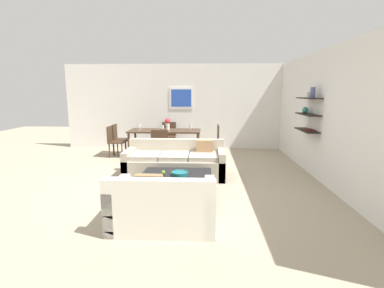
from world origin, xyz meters
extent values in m
plane|color=tan|center=(0.00, 0.00, 0.00)|extent=(18.00, 18.00, 0.00)
cube|color=silver|center=(0.30, 3.53, 1.35)|extent=(8.40, 0.06, 2.70)
cube|color=white|center=(-0.15, 3.48, 1.63)|extent=(0.75, 0.02, 0.68)
cube|color=#264CB2|center=(-0.15, 3.47, 1.63)|extent=(0.64, 0.01, 0.54)
cube|color=silver|center=(3.03, 0.60, 1.35)|extent=(0.06, 8.20, 2.70)
cube|color=black|center=(2.86, 0.64, 1.70)|extent=(0.28, 0.90, 0.02)
cube|color=black|center=(2.86, 0.64, 1.35)|extent=(0.28, 0.90, 0.02)
cube|color=black|center=(2.86, 0.64, 1.00)|extent=(0.28, 0.90, 0.02)
cylinder|color=#4C518C|center=(2.86, 0.44, 1.82)|extent=(0.10, 0.10, 0.22)
sphere|color=teal|center=(2.86, 0.82, 1.43)|extent=(0.14, 0.14, 0.14)
cylinder|color=silver|center=(2.86, 0.69, 1.77)|extent=(0.07, 0.07, 0.12)
cube|color=#4C1E19|center=(2.86, 0.49, 1.03)|extent=(0.20, 0.28, 0.03)
cube|color=#B2A893|center=(-0.03, 0.30, 0.21)|extent=(2.15, 0.90, 0.42)
cube|color=#B2A893|center=(-0.03, 0.67, 0.60)|extent=(2.15, 0.16, 0.36)
cube|color=#B2A893|center=(-1.03, 0.30, 0.30)|extent=(0.14, 0.90, 0.60)
cube|color=#B2A893|center=(0.97, 0.30, 0.30)|extent=(0.14, 0.90, 0.60)
cube|color=#B2A893|center=(-0.65, 0.26, 0.47)|extent=(0.60, 0.70, 0.10)
cube|color=#B2A893|center=(-0.03, 0.26, 0.47)|extent=(0.60, 0.70, 0.10)
cube|color=#B2A893|center=(0.59, 0.26, 0.47)|extent=(0.60, 0.70, 0.10)
cube|color=#99724C|center=(0.61, 0.49, 0.60)|extent=(0.36, 0.13, 0.36)
cube|color=silver|center=(0.06, -2.01, 0.21)|extent=(1.42, 0.90, 0.42)
cube|color=silver|center=(0.06, -2.38, 0.60)|extent=(1.42, 0.16, 0.36)
cube|color=silver|center=(0.70, -2.01, 0.30)|extent=(0.14, 0.90, 0.60)
cube|color=silver|center=(-0.59, -2.01, 0.30)|extent=(0.14, 0.90, 0.60)
cube|color=silver|center=(0.34, -1.97, 0.47)|extent=(0.55, 0.70, 0.10)
cube|color=silver|center=(-0.23, -1.97, 0.47)|extent=(0.55, 0.70, 0.10)
cube|color=#99724C|center=(-0.10, -2.20, 0.60)|extent=(0.36, 0.13, 0.36)
cube|color=black|center=(0.11, -0.84, 0.19)|extent=(1.25, 1.00, 0.38)
cylinder|color=#19666B|center=(0.18, -0.86, 0.41)|extent=(0.29, 0.29, 0.05)
torus|color=#19666B|center=(0.18, -0.86, 0.43)|extent=(0.30, 0.30, 0.02)
sphere|color=#669E2D|center=(-0.12, -0.83, 0.42)|extent=(0.07, 0.07, 0.07)
cube|color=#422D1E|center=(-0.54, 2.36, 0.73)|extent=(2.04, 0.87, 0.04)
cylinder|color=#422D1E|center=(-1.50, 1.99, 0.35)|extent=(0.06, 0.06, 0.71)
cylinder|color=#422D1E|center=(0.42, 1.99, 0.35)|extent=(0.06, 0.06, 0.71)
cylinder|color=#422D1E|center=(-1.50, 2.74, 0.35)|extent=(0.06, 0.06, 0.71)
cylinder|color=#422D1E|center=(0.42, 2.74, 0.35)|extent=(0.06, 0.06, 0.71)
cube|color=#422D1E|center=(-1.88, 2.56, 0.43)|extent=(0.44, 0.44, 0.04)
cube|color=#422D1E|center=(-2.08, 2.56, 0.67)|extent=(0.04, 0.44, 0.43)
cylinder|color=#422D1E|center=(-1.70, 2.38, 0.21)|extent=(0.04, 0.04, 0.41)
cylinder|color=#422D1E|center=(-1.70, 2.74, 0.21)|extent=(0.04, 0.04, 0.41)
cylinder|color=#422D1E|center=(-2.06, 2.38, 0.21)|extent=(0.04, 0.04, 0.41)
cylinder|color=#422D1E|center=(-2.06, 2.74, 0.21)|extent=(0.04, 0.04, 0.41)
cube|color=#422D1E|center=(0.80, 2.56, 0.43)|extent=(0.44, 0.44, 0.04)
cube|color=#422D1E|center=(1.00, 2.56, 0.67)|extent=(0.04, 0.44, 0.43)
cylinder|color=#422D1E|center=(0.62, 2.74, 0.21)|extent=(0.04, 0.04, 0.41)
cylinder|color=#422D1E|center=(0.62, 2.38, 0.21)|extent=(0.04, 0.04, 0.41)
cylinder|color=#422D1E|center=(0.98, 2.74, 0.21)|extent=(0.04, 0.04, 0.41)
cylinder|color=#422D1E|center=(0.98, 2.38, 0.21)|extent=(0.04, 0.04, 0.41)
cube|color=#422D1E|center=(-0.54, 3.12, 0.43)|extent=(0.44, 0.44, 0.04)
cube|color=#422D1E|center=(-0.54, 3.32, 0.67)|extent=(0.44, 0.04, 0.43)
cylinder|color=#422D1E|center=(-0.72, 2.94, 0.21)|extent=(0.04, 0.04, 0.41)
cylinder|color=#422D1E|center=(-0.36, 2.94, 0.21)|extent=(0.04, 0.04, 0.41)
cylinder|color=#422D1E|center=(-0.72, 3.30, 0.21)|extent=(0.04, 0.04, 0.41)
cylinder|color=#422D1E|center=(-0.36, 3.30, 0.21)|extent=(0.04, 0.04, 0.41)
cube|color=#422D1E|center=(-0.54, 1.61, 0.43)|extent=(0.44, 0.44, 0.04)
cube|color=#422D1E|center=(-0.54, 1.41, 0.67)|extent=(0.44, 0.04, 0.43)
cylinder|color=#422D1E|center=(-0.36, 1.79, 0.21)|extent=(0.04, 0.04, 0.41)
cylinder|color=#422D1E|center=(-0.72, 1.79, 0.21)|extent=(0.04, 0.04, 0.41)
cylinder|color=#422D1E|center=(-0.36, 1.43, 0.21)|extent=(0.04, 0.04, 0.41)
cylinder|color=#422D1E|center=(-0.72, 1.43, 0.21)|extent=(0.04, 0.04, 0.41)
cube|color=#422D1E|center=(-1.88, 2.17, 0.43)|extent=(0.44, 0.44, 0.04)
cube|color=#422D1E|center=(-2.08, 2.17, 0.67)|extent=(0.04, 0.44, 0.43)
cylinder|color=#422D1E|center=(-1.70, 1.99, 0.21)|extent=(0.04, 0.04, 0.41)
cylinder|color=#422D1E|center=(-1.70, 2.35, 0.21)|extent=(0.04, 0.04, 0.41)
cylinder|color=#422D1E|center=(-2.06, 1.99, 0.21)|extent=(0.04, 0.04, 0.41)
cylinder|color=#422D1E|center=(-2.06, 2.35, 0.21)|extent=(0.04, 0.04, 0.41)
cylinder|color=silver|center=(-0.54, 2.74, 0.75)|extent=(0.06, 0.06, 0.01)
cylinder|color=silver|center=(-0.54, 2.74, 0.80)|extent=(0.01, 0.01, 0.09)
cylinder|color=silver|center=(-0.54, 2.74, 0.89)|extent=(0.07, 0.07, 0.09)
cylinder|color=silver|center=(-1.28, 2.26, 0.75)|extent=(0.06, 0.06, 0.01)
cylinder|color=silver|center=(-1.28, 2.26, 0.79)|extent=(0.01, 0.01, 0.07)
cylinder|color=silver|center=(-1.28, 2.26, 0.86)|extent=(0.07, 0.07, 0.07)
cylinder|color=silver|center=(-1.28, 2.47, 0.75)|extent=(0.06, 0.06, 0.01)
cylinder|color=silver|center=(-1.28, 2.47, 0.79)|extent=(0.01, 0.01, 0.08)
cylinder|color=silver|center=(-1.28, 2.47, 0.87)|extent=(0.07, 0.07, 0.08)
cylinder|color=silver|center=(0.20, 2.47, 0.75)|extent=(0.06, 0.06, 0.01)
cylinder|color=silver|center=(0.20, 2.47, 0.79)|extent=(0.01, 0.01, 0.07)
cylinder|color=silver|center=(0.20, 2.47, 0.87)|extent=(0.08, 0.08, 0.09)
cylinder|color=silver|center=(-0.54, 1.99, 0.75)|extent=(0.06, 0.06, 0.01)
cylinder|color=silver|center=(-0.54, 1.99, 0.80)|extent=(0.01, 0.01, 0.08)
cylinder|color=silver|center=(-0.54, 1.99, 0.89)|extent=(0.06, 0.06, 0.10)
cylinder|color=silver|center=(-0.46, 2.40, 0.85)|extent=(0.10, 0.10, 0.20)
sphere|color=red|center=(-0.46, 2.40, 1.01)|extent=(0.16, 0.16, 0.16)
camera|label=1|loc=(0.64, -5.75, 1.85)|focal=26.85mm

